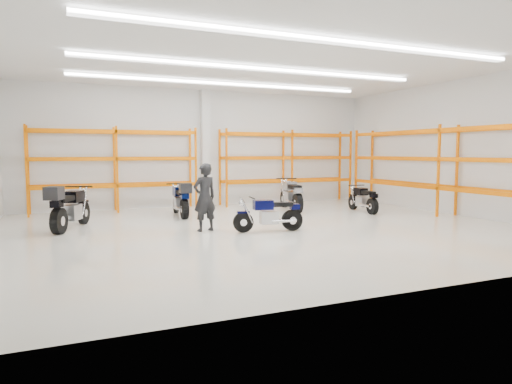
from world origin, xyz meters
name	(u,v)px	position (x,y,z in m)	size (l,w,h in m)	color
ground	(268,229)	(0.00, 0.00, 0.00)	(14.00, 14.00, 0.00)	silver
room_shell	(268,108)	(0.00, 0.03, 3.28)	(14.02, 12.02, 4.51)	silver
motorcycle_main	(271,215)	(-0.08, -0.38, 0.44)	(1.89, 0.69, 0.93)	black
motorcycle_back_a	(68,208)	(-5.03, 1.91, 0.60)	(1.25, 2.31, 1.25)	black
motorcycle_back_b	(181,200)	(-1.61, 3.30, 0.55)	(0.71, 2.23, 1.15)	black
motorcycle_back_c	(291,196)	(2.45, 3.30, 0.53)	(0.86, 2.31, 1.14)	black
motorcycle_back_d	(364,200)	(4.53, 1.84, 0.44)	(0.63, 1.89, 0.93)	black
standing_man	(205,197)	(-1.69, 0.36, 0.91)	(0.66, 0.43, 1.81)	black
structural_column	(205,148)	(0.00, 5.82, 2.25)	(0.32, 0.32, 4.50)	white
pallet_racking_back_left	(116,161)	(-3.40, 5.48, 1.79)	(5.67, 0.87, 3.00)	#F96000
pallet_racking_back_right	(288,160)	(3.40, 5.48, 1.79)	(5.67, 0.87, 3.00)	#F96000
pallet_racking_side	(448,161)	(6.48, 0.00, 1.81)	(0.87, 9.07, 3.00)	#F96000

